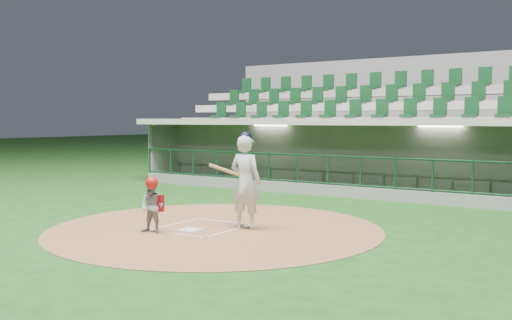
{
  "coord_description": "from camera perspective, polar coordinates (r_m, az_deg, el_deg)",
  "views": [
    {
      "loc": [
        7.7,
        -9.96,
        2.35
      ],
      "look_at": [
        -0.47,
        2.6,
        1.3
      ],
      "focal_mm": 40.0,
      "sensor_mm": 36.0,
      "label": 1
    }
  ],
  "objects": [
    {
      "name": "batter",
      "position": [
        12.27,
        -1.04,
        -2.07
      ],
      "size": [
        0.91,
        0.89,
        2.1
      ],
      "color": "silver",
      "rests_on": "dirt_circle"
    },
    {
      "name": "dirt_circle",
      "position": [
        12.47,
        -4.07,
        -6.83
      ],
      "size": [
        7.2,
        7.2,
        0.01
      ],
      "primitive_type": "cylinder",
      "color": "brown",
      "rests_on": "ground"
    },
    {
      "name": "home_plate",
      "position": [
        12.27,
        -6.62,
        -6.96
      ],
      "size": [
        0.43,
        0.43,
        0.02
      ],
      "primitive_type": "cube",
      "color": "silver",
      "rests_on": "dirt_circle"
    },
    {
      "name": "dugout_structure",
      "position": [
        19.41,
        9.84,
        -0.15
      ],
      "size": [
        16.4,
        3.7,
        3.0
      ],
      "color": "slate",
      "rests_on": "ground"
    },
    {
      "name": "batter_box_chalk",
      "position": [
        12.57,
        -5.45,
        -6.7
      ],
      "size": [
        1.55,
        1.8,
        0.01
      ],
      "color": "white",
      "rests_on": "ground"
    },
    {
      "name": "seating_deck",
      "position": [
        22.26,
        12.79,
        1.52
      ],
      "size": [
        17.0,
        6.72,
        5.15
      ],
      "color": "gray",
      "rests_on": "ground"
    },
    {
      "name": "ground",
      "position": [
        12.81,
        -4.6,
        -6.58
      ],
      "size": [
        120.0,
        120.0,
        0.0
      ],
      "primitive_type": "plane",
      "color": "#174513",
      "rests_on": "ground"
    },
    {
      "name": "catcher",
      "position": [
        12.04,
        -10.33,
        -4.45
      ],
      "size": [
        0.6,
        0.51,
        1.17
      ],
      "color": "gray",
      "rests_on": "dirt_circle"
    }
  ]
}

